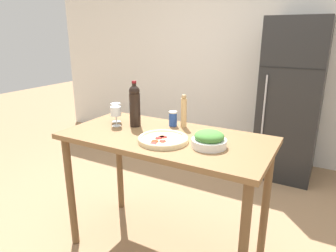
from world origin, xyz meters
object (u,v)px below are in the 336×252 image
wine_bottle (135,105)px  wine_glass_far (116,108)px  salad_bowl (209,140)px  wine_glass_near (116,112)px  salt_canister (173,119)px  pepper_mill (184,111)px  homemade_pizza (163,139)px  refrigerator (291,100)px

wine_bottle → wine_glass_far: (-0.20, 0.02, -0.06)m
wine_glass_far → salad_bowl: 0.87m
wine_glass_near → salt_canister: size_ratio=1.33×
pepper_mill → wine_bottle: bearing=-155.1°
salad_bowl → homemade_pizza: size_ratio=0.66×
wine_glass_far → salt_canister: (0.45, 0.12, -0.05)m
wine_bottle → wine_glass_near: size_ratio=2.28×
wine_glass_near → pepper_mill: (0.46, 0.23, 0.01)m
wine_glass_near → pepper_mill: pepper_mill is taller
homemade_pizza → pepper_mill: bearing=94.0°
refrigerator → pepper_mill: bearing=-109.1°
refrigerator → pepper_mill: refrigerator is taller
wine_glass_near → salt_canister: wine_glass_near is taller
wine_bottle → salt_canister: 0.31m
refrigerator → salad_bowl: bearing=-97.0°
wine_glass_near → wine_glass_far: bearing=128.6°
salt_canister → salad_bowl: bearing=-34.6°
refrigerator → salad_bowl: 1.92m
refrigerator → wine_bottle: size_ratio=5.14×
homemade_pizza → salt_canister: salt_canister is taller
refrigerator → wine_bottle: (-0.89, -1.76, 0.21)m
wine_glass_far → salad_bowl: (0.85, -0.16, -0.06)m
wine_glass_far → homemade_pizza: 0.60m
refrigerator → wine_glass_far: (-1.09, -1.75, 0.15)m
wine_bottle → salad_bowl: (0.66, -0.14, -0.12)m
pepper_mill → salt_canister: pepper_mill is taller
wine_glass_far → refrigerator: bearing=58.1°
homemade_pizza → salt_canister: bearing=107.7°
wine_glass_near → wine_glass_far: size_ratio=1.00×
wine_glass_far → wine_glass_near: bearing=-51.4°
wine_bottle → salt_canister: size_ratio=3.02×
refrigerator → salad_bowl: size_ratio=8.11×
wine_glass_far → homemade_pizza: size_ratio=0.46×
pepper_mill → salt_canister: (-0.08, -0.01, -0.06)m
wine_glass_far → salt_canister: wine_glass_far is taller
salad_bowl → salt_canister: size_ratio=1.91×
wine_glass_near → pepper_mill: bearing=26.1°
refrigerator → wine_glass_near: bearing=-119.0°
wine_glass_near → wine_glass_far: (-0.07, 0.09, 0.00)m
wine_glass_near → salt_canister: bearing=29.2°
salad_bowl → homemade_pizza: salad_bowl is taller
wine_bottle → wine_glass_near: 0.16m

